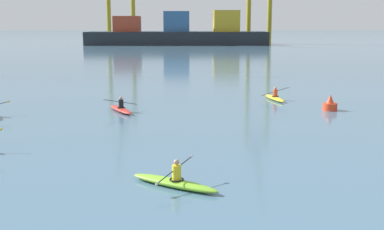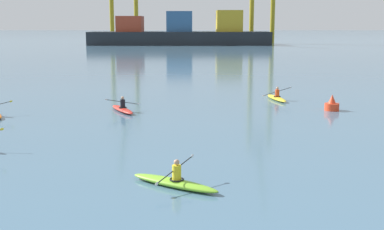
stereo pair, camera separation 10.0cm
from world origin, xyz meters
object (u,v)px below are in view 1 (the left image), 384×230
Objects in this scene: container_barge at (178,33)px; kayak_red at (121,109)px; channel_buoy at (330,105)px; kayak_yellow at (275,98)px; kayak_lime at (174,182)px.

kayak_red is (-1.53, -98.47, -2.68)m from container_barge.
container_barge is at bearing 96.69° from channel_buoy.
channel_buoy is at bearing 1.77° from kayak_red.
container_barge is 13.77× the size of kayak_red.
kayak_red is (-13.04, -0.40, -0.19)m from channel_buoy.
container_barge is at bearing 89.11° from kayak_red.
kayak_yellow is 1.09× the size of kayak_lime.
channel_buoy is 13.05m from kayak_red.
container_barge is 45.53× the size of channel_buoy.
container_barge reaches higher than channel_buoy.
kayak_yellow is (-2.73, 4.33, -0.19)m from channel_buoy.
kayak_lime is (-6.60, -19.23, -0.00)m from kayak_yellow.
channel_buoy is 5.12m from kayak_yellow.
container_barge is 94.19m from kayak_yellow.
kayak_red is 1.04× the size of kayak_lime.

